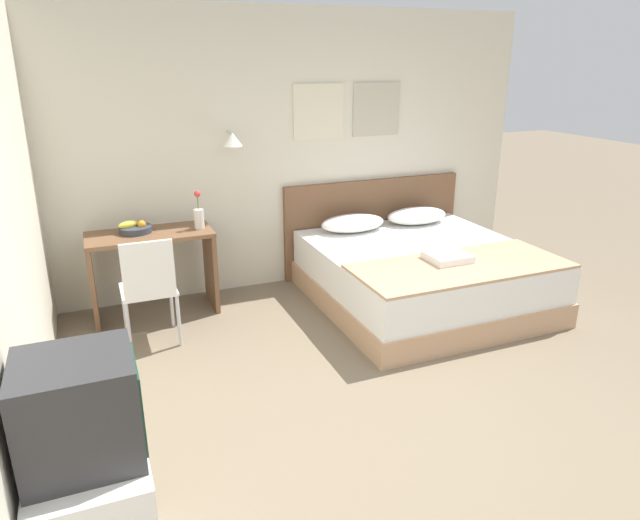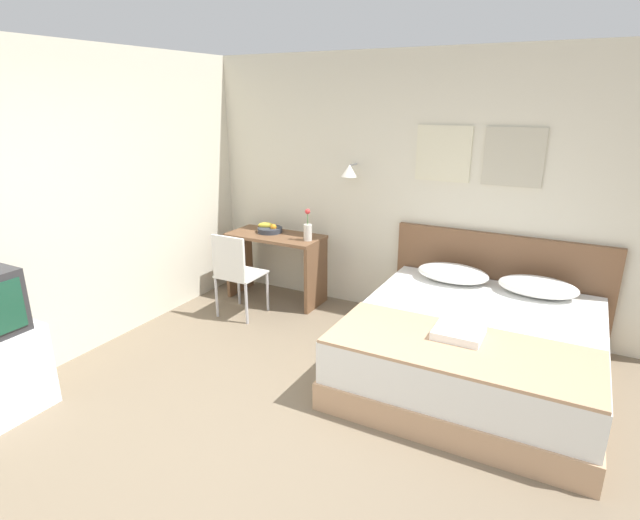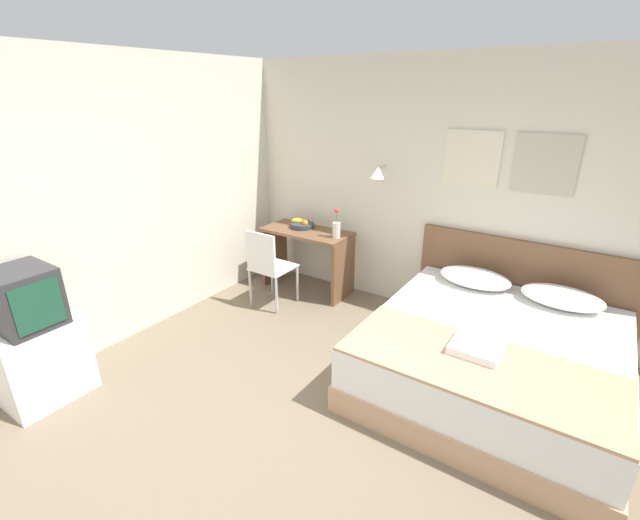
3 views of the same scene
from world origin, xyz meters
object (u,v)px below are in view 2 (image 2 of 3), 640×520
Objects in this scene: bed at (473,349)px; desk_chair at (235,269)px; pillow_right at (538,287)px; headboard at (497,284)px; desk at (276,255)px; flower_vase at (308,230)px; pillow_left at (453,273)px; fruit_bowl at (270,229)px; throw_blanket at (460,347)px; folded_towel_near_foot at (459,332)px.

desk_chair is at bearing 177.72° from bed.
pillow_right is 0.74× the size of desk_chair.
bed is 2.94× the size of pillow_right.
headboard is 3.02× the size of pillow_right.
desk_chair is at bearing -159.51° from headboard.
desk is 0.56m from flower_vase.
flower_vase is (-1.53, -0.05, 0.24)m from pillow_left.
fruit_bowl is (-2.45, 0.77, 0.53)m from bed.
headboard reaches higher than pillow_right.
bed is at bearing -19.63° from flower_vase.
bed is 2.45m from desk_chair.
headboard is 1.89× the size of desk.
pillow_left is 2.28× the size of fruit_bowl.
headboard is at bearing 90.00° from bed.
desk is at bearing 80.93° from desk_chair.
desk reaches higher than bed.
desk_chair reaches higher than throw_blanket.
fruit_bowl is at bearing 90.99° from desk_chair.
fruit_bowl reaches higher than bed.
desk_chair is (-2.81, -0.64, -0.10)m from pillow_right.
folded_towel_near_foot is at bearing -91.70° from headboard.
pillow_left is at bearing 116.84° from bed.
throw_blanket is at bearing -15.24° from desk_chair.
pillow_left is 1.56m from flower_vase.
bed is 0.54m from folded_towel_near_foot.
throw_blanket is 0.15m from folded_towel_near_foot.
throw_blanket is (0.37, -1.30, -0.07)m from pillow_left.
desk is at bearing 175.59° from flower_vase.
flower_vase is at bearing -170.26° from headboard.
desk is (-1.97, -0.02, -0.11)m from pillow_left.
pillow_right is at bearing 70.41° from folded_towel_near_foot.
desk_chair is at bearing -99.07° from desk.
folded_towel_near_foot is at bearing -109.59° from pillow_right.
headboard reaches higher than pillow_left.
pillow_left is at bearing 2.05° from flower_vase.
pillow_right is 1.24m from folded_towel_near_foot.
throw_blanket is at bearing -72.70° from folded_towel_near_foot.
flower_vase is (0.43, -0.03, 0.36)m from desk.
pillow_left is 2.08m from fruit_bowl.
throw_blanket is 1.72× the size of desk.
fruit_bowl is at bearing 179.33° from pillow_right.
pillow_right is at bearing 63.16° from bed.
desk_chair is 0.72m from fruit_bowl.
desk reaches higher than folded_towel_near_foot.
bed is 2.17× the size of desk_chair.
throw_blanket is (-0.37, -1.30, -0.07)m from pillow_right.
pillow_right reaches higher than bed.
pillow_left is at bearing 17.17° from desk_chair.
pillow_right is at bearing 0.46° from desk.
pillow_right is (0.37, 0.74, 0.36)m from bed.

